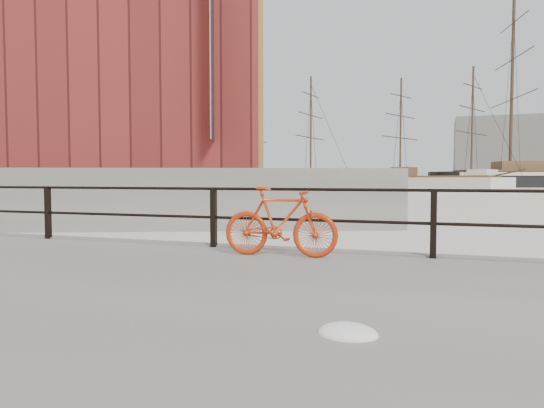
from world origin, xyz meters
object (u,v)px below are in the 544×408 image
Objects in this scene: workboat_far at (184,191)px; workboat_near at (144,197)px; schooner_mid at (433,188)px; schooner_left at (280,187)px; bicycle at (280,222)px.

workboat_near is at bearing -69.96° from workboat_far.
schooner_mid is at bearing 45.92° from workboat_far.
schooner_mid is 54.81m from workboat_near.
schooner_left is at bearing -155.11° from schooner_mid.
schooner_left reaches higher than bicycle.
schooner_mid is (1.31, 77.55, -0.86)m from bicycle.
schooner_left is 50.78m from workboat_near.
workboat_near is (-22.00, -50.21, 0.00)m from schooner_mid.
schooner_mid is 26.82m from schooner_left.
schooner_left is 2.37× the size of workboat_far.
workboat_near is (4.82, -50.55, 0.00)m from schooner_left.
schooner_left is 31.03m from workboat_far.
workboat_near is at bearing 124.00° from bicycle.
schooner_left is at bearing 96.30° from workboat_near.
bicycle is 0.15× the size of workboat_far.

